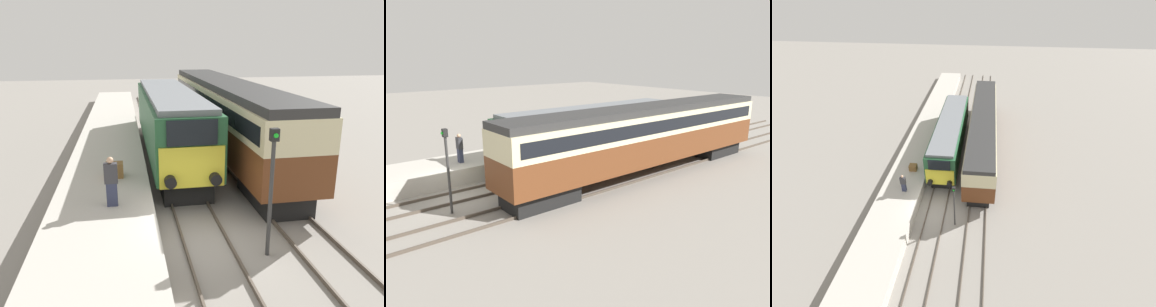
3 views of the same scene
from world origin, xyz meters
The scene contains 9 objects.
ground_plane centered at (0.00, 0.00, 0.00)m, with size 120.00×120.00×0.00m, color gray.
platform_left centered at (-3.30, 8.00, 0.48)m, with size 3.50×50.00×0.96m.
rails_near_track centered at (0.00, 5.00, 0.07)m, with size 1.51×60.00×0.14m.
rails_far_track centered at (3.40, 5.00, 0.07)m, with size 1.50×60.00×0.14m.
locomotive centered at (0.00, 9.16, 2.16)m, with size 2.70×13.83×3.88m.
passenger_carriage centered at (3.40, 10.37, 2.55)m, with size 2.75×19.58×4.20m.
person_on_platform centered at (-2.93, 1.39, 1.82)m, with size 0.44×0.26×1.71m.
signal_post centered at (1.70, -1.00, 2.35)m, with size 0.24×0.28×3.96m.
luggage_crate centered at (-2.90, 4.25, 1.26)m, with size 0.70×0.56×0.60m.
Camera 1 is at (-2.39, -10.54, 6.20)m, focal length 35.00 mm.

